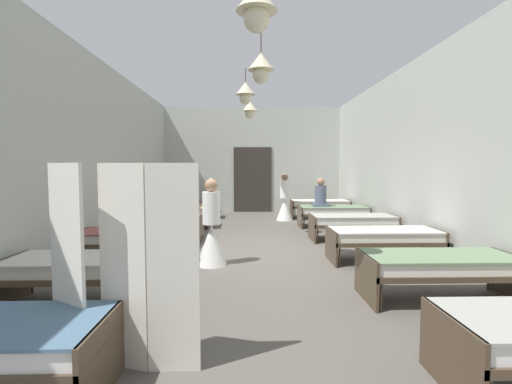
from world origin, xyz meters
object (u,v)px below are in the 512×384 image
at_px(bed_right_row_2, 384,237).
at_px(bed_right_row_3, 353,221).
at_px(bed_left_row_4, 176,212).
at_px(nurse_near_aisle, 212,234).
at_px(bed_right_row_4, 333,211).
at_px(bed_right_row_5, 320,204).
at_px(bed_left_row_3, 159,222).
at_px(bed_left_row_1, 86,268).
at_px(bed_right_row_1, 440,265).
at_px(bed_left_row_5, 187,205).
at_px(nurse_mid_aisle, 285,203).
at_px(privacy_screen, 122,268).
at_px(patient_seated_primary, 321,196).
at_px(bed_left_row_2, 134,238).

xyz_separation_m(bed_right_row_2, bed_right_row_3, (0.00, 1.89, 0.00)).
height_order(bed_left_row_4, nurse_near_aisle, nurse_near_aisle).
distance_m(bed_right_row_4, bed_right_row_5, 1.89).
relative_size(bed_left_row_3, bed_right_row_3, 1.00).
bearing_deg(bed_left_row_1, bed_right_row_3, 40.78).
height_order(bed_right_row_1, bed_left_row_4, same).
relative_size(bed_left_row_5, nurse_mid_aisle, 1.28).
bearing_deg(privacy_screen, bed_right_row_2, 61.19).
height_order(bed_right_row_1, patient_seated_primary, patient_seated_primary).
height_order(bed_left_row_1, bed_left_row_4, same).
relative_size(bed_right_row_2, nurse_near_aisle, 1.28).
relative_size(bed_right_row_5, nurse_near_aisle, 1.28).
bearing_deg(bed_left_row_2, bed_right_row_3, 23.33).
xyz_separation_m(bed_left_row_2, nurse_near_aisle, (1.36, -0.16, 0.09)).
bearing_deg(patient_seated_primary, bed_right_row_4, -6.87).
height_order(bed_left_row_4, bed_left_row_5, same).
bearing_deg(nurse_mid_aisle, nurse_near_aisle, 69.32).
height_order(nurse_mid_aisle, patient_seated_primary, nurse_mid_aisle).
bearing_deg(bed_left_row_3, nurse_mid_aisle, 45.25).
bearing_deg(bed_left_row_2, bed_right_row_2, 0.00).
xyz_separation_m(bed_right_row_1, bed_right_row_3, (0.00, 3.78, 0.00)).
xyz_separation_m(bed_left_row_1, bed_left_row_2, (0.00, 1.89, 0.00)).
relative_size(bed_left_row_5, privacy_screen, 1.12).
distance_m(bed_left_row_1, bed_left_row_5, 7.56).
xyz_separation_m(bed_right_row_4, bed_right_row_5, (0.00, 1.89, 0.00)).
distance_m(bed_right_row_2, bed_right_row_5, 5.67).
height_order(bed_left_row_3, patient_seated_primary, patient_seated_primary).
bearing_deg(privacy_screen, bed_left_row_5, 112.34).
xyz_separation_m(bed_left_row_1, bed_left_row_5, (0.00, 7.56, 0.00)).
bearing_deg(nurse_near_aisle, bed_right_row_4, 4.61).
distance_m(bed_left_row_5, nurse_near_aisle, 5.99).
relative_size(bed_left_row_2, privacy_screen, 1.12).
distance_m(bed_right_row_1, bed_left_row_5, 8.73).
bearing_deg(bed_left_row_2, bed_left_row_4, 90.00).
bearing_deg(bed_left_row_5, nurse_mid_aisle, -10.64).
distance_m(bed_right_row_1, bed_right_row_2, 1.89).
bearing_deg(bed_left_row_2, bed_left_row_5, 90.00).
bearing_deg(nurse_mid_aisle, bed_left_row_3, 43.48).
relative_size(bed_left_row_1, nurse_mid_aisle, 1.28).
xyz_separation_m(bed_left_row_3, bed_left_row_4, (0.00, 1.89, 0.00)).
bearing_deg(bed_left_row_5, bed_right_row_3, -40.78).
relative_size(bed_right_row_4, patient_seated_primary, 2.38).
xyz_separation_m(bed_right_row_3, nurse_mid_aisle, (-1.22, 3.19, 0.09)).
distance_m(bed_left_row_2, privacy_screen, 3.56).
bearing_deg(bed_right_row_2, bed_right_row_5, 90.00).
distance_m(bed_left_row_1, bed_left_row_2, 1.89).
distance_m(bed_left_row_3, nurse_mid_aisle, 4.49).
bearing_deg(bed_right_row_2, bed_right_row_1, -90.00).
bearing_deg(bed_left_row_4, privacy_screen, -82.47).
distance_m(bed_right_row_3, nurse_mid_aisle, 3.41).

